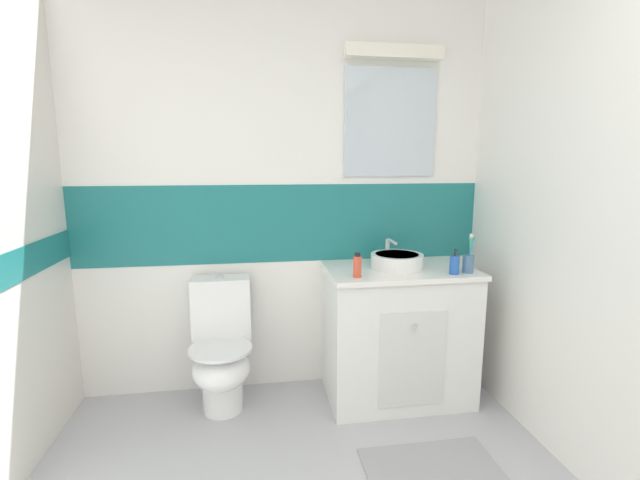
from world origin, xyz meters
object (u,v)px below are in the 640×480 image
Objects in this scene: toilet at (222,350)px; toothbrush_cup at (468,262)px; deodorant_spray_can at (357,266)px; sink_basin at (397,260)px; soap_dispenser at (454,265)px.

toilet is 3.43× the size of toothbrush_cup.
toothbrush_cup reaches higher than deodorant_spray_can.
toilet is 5.71× the size of deodorant_spray_can.
toothbrush_cup is at bearing -25.68° from sink_basin.
deodorant_spray_can is (-0.29, -0.18, 0.02)m from sink_basin.
soap_dispenser reaches higher than deodorant_spray_can.
soap_dispenser is at bearing -36.00° from sink_basin.
sink_basin is at bearing 144.00° from soap_dispenser.
deodorant_spray_can is at bearing -179.97° from toothbrush_cup.
toothbrush_cup is 0.10m from soap_dispenser.
toothbrush_cup is at bearing -8.54° from toilet.
toilet is 5.35× the size of soap_dispenser.
toothbrush_cup reaches higher than sink_basin.
toothbrush_cup reaches higher than toilet.
sink_basin reaches higher than deodorant_spray_can.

